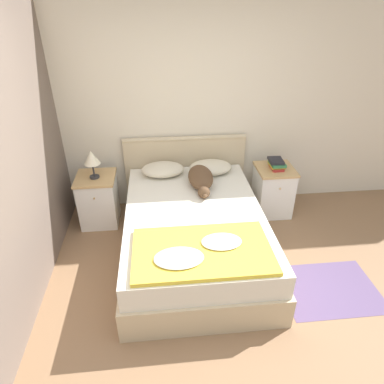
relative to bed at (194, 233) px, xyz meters
The scene contains 14 objects.
ground_plane 1.03m from the bed, 89.13° to the right, with size 16.00×16.00×0.00m, color #896647.
wall_back 1.51m from the bed, 89.24° to the left, with size 9.00×0.06×2.55m.
wall_side_left 1.80m from the bed, behind, with size 0.06×3.10×2.55m.
bed is the anchor object (origin of this frame).
headboard 1.08m from the bed, 90.00° to the left, with size 1.52×0.06×0.94m.
nightstand_left 1.30m from the bed, 145.84° to the left, with size 0.45×0.47×0.62m.
nightstand_right 1.30m from the bed, 34.16° to the left, with size 0.45×0.47×0.62m.
pillow_left 0.94m from the bed, 109.52° to the left, with size 0.51×0.35×0.15m.
pillow_right 0.94m from the bed, 70.48° to the left, with size 0.51×0.35×0.15m.
quilt 0.72m from the bed, 90.81° to the right, with size 1.17×0.70×0.07m.
dog 0.65m from the bed, 75.65° to the left, with size 0.28×0.71×0.19m.
book_stack 1.36m from the bed, 33.96° to the left, with size 0.19×0.23×0.12m.
table_lamp 1.41m from the bed, 146.63° to the left, with size 0.18×0.18×0.33m.
rug 1.42m from the bed, 27.57° to the right, with size 0.91×0.70×0.00m.
Camera 1 is at (-0.33, -1.86, 2.47)m, focal length 32.00 mm.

